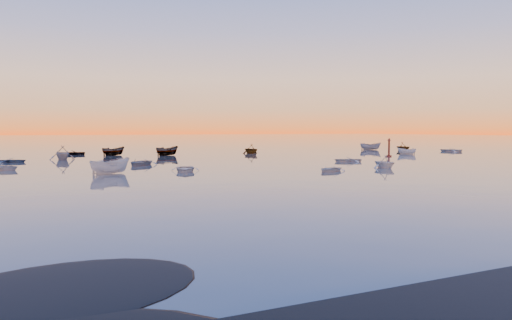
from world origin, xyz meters
TOP-DOWN VIEW (x-y plane):
  - ground at (0.00, 100.00)m, footprint 600.00×600.00m
  - moored_fleet at (0.00, 53.00)m, footprint 124.00×58.00m
  - boat_near_left at (-24.14, 45.59)m, footprint 3.71×4.35m
  - boat_near_center at (-14.48, 36.02)m, footprint 3.26×4.67m
  - channel_marker at (30.70, 48.40)m, footprint 0.86×0.86m

SIDE VIEW (x-z plane):
  - ground at x=0.00m, z-range 0.00..0.00m
  - moored_fleet at x=0.00m, z-range -0.60..0.60m
  - boat_near_left at x=-24.14m, z-range -0.51..0.51m
  - boat_near_center at x=-14.48m, z-range -0.75..0.75m
  - channel_marker at x=30.70m, z-range -0.32..2.74m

